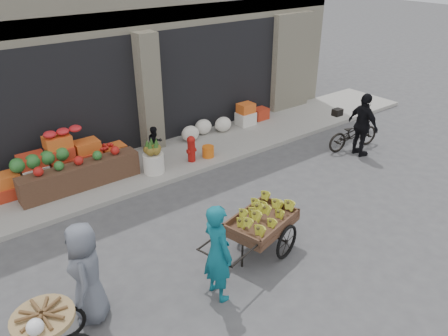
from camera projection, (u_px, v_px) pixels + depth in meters
ground at (274, 231)px, 8.92m from camera, size 80.00×80.00×0.00m
sidewalk at (170, 159)px, 11.79m from camera, size 18.00×2.20×0.12m
building at (95, 14)px, 13.06m from camera, size 14.00×6.45×7.00m
fruit_display at (72, 160)px, 10.36m from camera, size 3.10×1.12×1.24m
pineapple_bin at (154, 163)px, 10.89m from camera, size 0.52×0.52×0.50m
fire_hydrant at (191, 148)px, 11.39m from camera, size 0.22×0.22×0.71m
orange_bucket at (208, 152)px, 11.73m from camera, size 0.32×0.32×0.30m
right_bay_goods at (232, 120)px, 13.47m from camera, size 3.35×0.60×0.70m
seated_person at (155, 143)px, 11.43m from camera, size 0.51×0.43×0.93m
banana_cart at (260, 222)px, 8.01m from camera, size 2.41×1.42×0.95m
vendor_woman at (218, 252)px, 6.93m from camera, size 0.43×0.65×1.74m
tricycle_cart at (45, 331)px, 5.91m from camera, size 1.46×0.98×0.95m
vendor_grey at (86, 273)px, 6.53m from camera, size 0.85×0.98×1.69m
bicycle at (353, 134)px, 12.38m from camera, size 1.79×0.88×0.90m
cyclist at (363, 125)px, 11.79m from camera, size 0.60×1.09×1.76m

